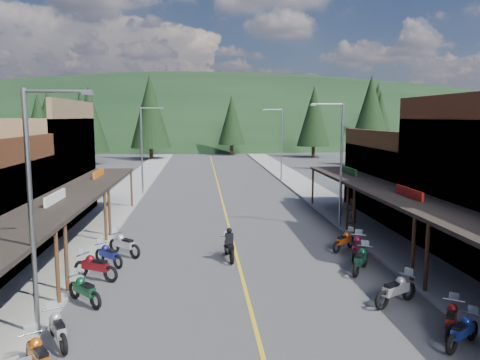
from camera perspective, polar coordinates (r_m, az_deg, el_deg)
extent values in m
plane|color=#38383A|center=(22.09, 0.07, -11.09)|extent=(220.00, 220.00, 0.00)
cube|color=gold|center=(41.49, -2.29, -2.16)|extent=(0.15, 90.00, 0.01)
cube|color=gray|center=(42.01, -14.24, -2.17)|extent=(3.40, 94.00, 0.15)
cube|color=gray|center=(42.74, 9.45, -1.87)|extent=(3.40, 94.00, 0.15)
cylinder|color=#472D19|center=(19.10, -21.39, -9.95)|extent=(0.16, 0.16, 3.00)
cube|color=#3F2111|center=(24.37, -24.85, -2.50)|extent=(0.30, 9.00, 6.20)
cube|color=black|center=(23.93, -21.57, -2.75)|extent=(3.20, 9.00, 0.18)
cylinder|color=#472D19|center=(20.20, -20.42, -8.94)|extent=(0.16, 0.16, 3.00)
cylinder|color=#472D19|center=(27.56, -16.10, -4.36)|extent=(0.16, 0.16, 3.00)
cube|color=silver|center=(23.89, -21.59, -2.28)|extent=(0.12, 3.00, 0.70)
cube|color=brown|center=(34.57, -25.49, 0.95)|extent=(8.00, 10.20, 7.00)
cube|color=brown|center=(33.34, -19.35, 2.09)|extent=(0.30, 10.20, 8.20)
cube|color=black|center=(33.13, -16.84, 0.24)|extent=(3.20, 10.20, 0.18)
cylinder|color=#472D19|center=(28.71, -15.63, -3.86)|extent=(0.16, 0.16, 3.00)
cylinder|color=#472D19|center=(37.46, -13.09, -1.11)|extent=(0.16, 0.16, 3.00)
cube|color=#CC590C|center=(33.10, -16.85, 0.59)|extent=(0.12, 3.00, 0.70)
cylinder|color=#472D19|center=(20.40, 21.80, -8.85)|extent=(0.16, 0.16, 3.00)
cube|color=#562B19|center=(25.68, 22.91, 0.35)|extent=(0.30, 9.00, 8.20)
cube|color=black|center=(25.19, 19.86, -2.16)|extent=(3.20, 9.00, 0.18)
cylinder|color=#472D19|center=(21.44, 20.36, -7.98)|extent=(0.16, 0.16, 3.00)
cylinder|color=#472D19|center=(28.48, 13.70, -3.89)|extent=(0.16, 0.16, 3.00)
cube|color=#B2140F|center=(25.16, 19.88, -1.71)|extent=(0.12, 3.00, 0.70)
cube|color=#4C2D16|center=(36.10, 21.15, -0.16)|extent=(8.00, 10.20, 5.00)
cube|color=#4C2D16|center=(34.51, 15.44, 0.75)|extent=(0.30, 10.20, 6.20)
cube|color=black|center=(34.05, 13.15, 0.57)|extent=(3.20, 10.20, 0.18)
cylinder|color=#472D19|center=(29.60, 12.97, -3.43)|extent=(0.16, 0.16, 3.00)
cylinder|color=#472D19|center=(38.14, 8.86, -0.84)|extent=(0.16, 0.16, 3.00)
cube|color=#14591E|center=(34.03, 13.16, 0.90)|extent=(0.12, 3.00, 0.70)
cylinder|color=gray|center=(16.06, -24.10, -4.18)|extent=(0.16, 0.16, 8.00)
cylinder|color=gray|center=(15.47, -21.36, 10.07)|extent=(2.00, 0.10, 0.10)
cube|color=gray|center=(15.24, -18.05, 10.07)|extent=(0.35, 0.18, 0.12)
cylinder|color=gray|center=(43.27, -11.89, 3.42)|extent=(0.16, 0.16, 8.00)
cylinder|color=gray|center=(43.06, -10.70, 8.63)|extent=(2.00, 0.10, 0.10)
cube|color=gray|center=(42.97, -9.49, 8.59)|extent=(0.35, 0.18, 0.12)
cylinder|color=gray|center=(30.33, 12.24, 1.64)|extent=(0.16, 0.16, 8.00)
cylinder|color=gray|center=(29.90, 10.60, 9.08)|extent=(2.00, 0.10, 0.10)
cube|color=gray|center=(29.68, 8.90, 9.04)|extent=(0.35, 0.18, 0.12)
cylinder|color=gray|center=(51.70, 5.09, 4.24)|extent=(0.16, 0.16, 8.00)
cylinder|color=gray|center=(51.45, 4.03, 8.58)|extent=(2.00, 0.10, 0.10)
cube|color=gray|center=(51.32, 3.03, 8.53)|extent=(0.35, 0.18, 0.12)
ellipsoid|color=black|center=(156.01, -4.19, 5.10)|extent=(310.00, 140.00, 60.00)
cylinder|color=black|center=(93.71, -18.57, 3.58)|extent=(0.60, 0.60, 2.00)
cone|color=black|center=(93.51, -18.73, 7.40)|extent=(5.88, 5.88, 10.50)
cylinder|color=black|center=(79.50, -10.76, 3.18)|extent=(0.60, 0.60, 2.00)
cone|color=black|center=(79.26, -10.89, 8.23)|extent=(6.72, 6.72, 12.00)
cylinder|color=black|center=(87.24, -1.02, 3.71)|extent=(0.60, 0.60, 2.00)
cone|color=black|center=(87.03, -1.03, 7.32)|extent=(5.04, 5.04, 9.00)
cylinder|color=black|center=(83.44, 8.92, 3.43)|extent=(0.60, 0.60, 2.00)
cone|color=black|center=(83.22, 9.01, 7.73)|extent=(5.88, 5.88, 10.50)
cylinder|color=black|center=(99.68, 16.26, 3.90)|extent=(0.60, 0.60, 2.00)
cone|color=black|center=(99.50, 16.41, 7.93)|extent=(6.72, 6.72, 12.00)
cylinder|color=black|center=(97.56, 24.56, 3.44)|extent=(0.60, 0.60, 2.00)
cone|color=black|center=(97.37, 24.74, 6.66)|extent=(5.04, 5.04, 9.00)
cylinder|color=black|center=(101.62, -22.17, 3.71)|extent=(0.60, 0.60, 2.00)
cone|color=black|center=(101.44, -22.35, 7.23)|extent=(5.88, 5.88, 10.50)
cylinder|color=black|center=(64.39, -23.11, 1.65)|extent=(0.60, 0.60, 2.00)
cone|color=black|center=(64.11, -23.35, 6.10)|extent=(4.48, 4.48, 8.00)
cylinder|color=black|center=(70.97, 16.51, 2.46)|extent=(0.60, 0.60, 2.00)
cone|color=black|center=(70.71, 16.68, 6.82)|extent=(4.93, 4.93, 8.80)
cylinder|color=black|center=(72.92, -17.68, 2.55)|extent=(0.60, 0.60, 2.00)
cone|color=black|center=(72.66, -17.86, 7.11)|extent=(5.38, 5.38, 9.60)
cylinder|color=black|center=(63.04, 15.42, 1.88)|extent=(0.60, 0.60, 2.00)
cone|color=black|center=(62.74, 15.63, 7.52)|extent=(5.82, 5.82, 10.40)
imported|color=brown|center=(31.58, 13.44, -3.69)|extent=(0.92, 0.89, 1.67)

